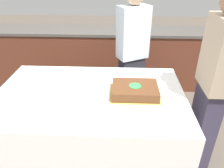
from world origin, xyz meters
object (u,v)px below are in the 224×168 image
(cake, at_px, (135,90))
(person_cutting_cake, at_px, (132,56))
(plate_stack, at_px, (54,90))
(person_seated_right, at_px, (213,86))

(cake, distance_m, person_cutting_cake, 0.78)
(plate_stack, height_order, person_cutting_cake, person_cutting_cake)
(plate_stack, xyz_separation_m, person_cutting_cake, (0.74, 0.80, 0.02))
(cake, xyz_separation_m, plate_stack, (-0.74, -0.02, -0.01))
(cake, bearing_deg, person_cutting_cake, 90.00)
(person_cutting_cake, bearing_deg, cake, 62.24)
(plate_stack, distance_m, person_seated_right, 1.42)
(plate_stack, distance_m, person_cutting_cake, 1.09)
(cake, distance_m, plate_stack, 0.74)
(person_seated_right, bearing_deg, person_cutting_cake, -139.21)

